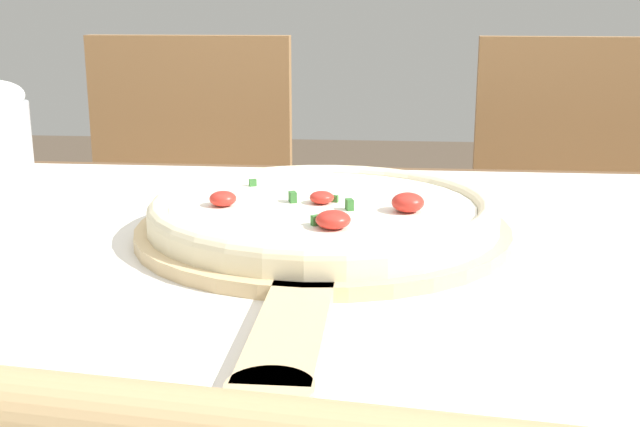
{
  "coord_description": "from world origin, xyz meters",
  "views": [
    {
      "loc": [
        0.05,
        -0.63,
        0.94
      ],
      "look_at": [
        -0.02,
        0.05,
        0.76
      ],
      "focal_mm": 45.0,
      "sensor_mm": 36.0,
      "label": 1
    }
  ],
  "objects_px": {
    "pizza": "(323,211)",
    "chair_left": "(184,244)",
    "chair_right": "(580,255)",
    "pizza_peel": "(321,237)"
  },
  "relations": [
    {
      "from": "pizza_peel",
      "to": "chair_right",
      "type": "height_order",
      "value": "chair_right"
    },
    {
      "from": "pizza_peel",
      "to": "chair_left",
      "type": "bearing_deg",
      "value": 114.44
    },
    {
      "from": "pizza",
      "to": "chair_left",
      "type": "bearing_deg",
      "value": 115.1
    },
    {
      "from": "pizza_peel",
      "to": "chair_left",
      "type": "distance_m",
      "value": 0.8
    },
    {
      "from": "chair_left",
      "to": "chair_right",
      "type": "bearing_deg",
      "value": -0.54
    },
    {
      "from": "chair_left",
      "to": "chair_right",
      "type": "relative_size",
      "value": 1.0
    },
    {
      "from": "pizza_peel",
      "to": "chair_right",
      "type": "distance_m",
      "value": 0.84
    },
    {
      "from": "chair_left",
      "to": "chair_right",
      "type": "height_order",
      "value": "same"
    },
    {
      "from": "pizza",
      "to": "chair_left",
      "type": "height_order",
      "value": "chair_left"
    },
    {
      "from": "pizza",
      "to": "chair_left",
      "type": "xyz_separation_m",
      "value": [
        -0.32,
        0.68,
        -0.25
      ]
    }
  ]
}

